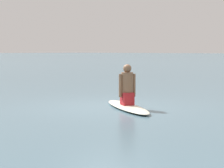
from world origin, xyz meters
name	(u,v)px	position (x,y,z in m)	size (l,w,h in m)	color
ground_plane	(107,107)	(0.00, 0.00, 0.00)	(400.00, 400.00, 0.00)	slate
surfboard	(127,107)	(-0.59, -0.11, 0.05)	(2.73, 0.60, 0.11)	silver
person_paddler	(127,86)	(-0.59, -0.11, 0.59)	(0.45, 0.43, 1.06)	#A51E23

